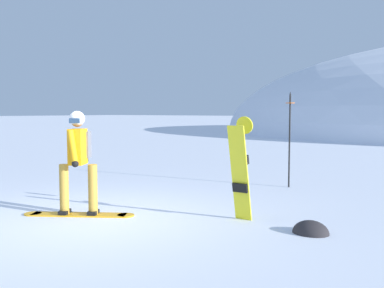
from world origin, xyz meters
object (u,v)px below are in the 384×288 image
at_px(rock_dark, 311,233).
at_px(piste_marker_near, 290,133).
at_px(snowboarder_main, 79,160).
at_px(spare_snowboard, 240,168).

bearing_deg(rock_dark, piste_marker_near, 116.83).
distance_m(snowboarder_main, rock_dark, 3.80).
bearing_deg(spare_snowboard, rock_dark, -2.35).
bearing_deg(snowboarder_main, spare_snowboard, 26.38).
relative_size(spare_snowboard, piste_marker_near, 0.76).
xyz_separation_m(spare_snowboard, piste_marker_near, (-0.55, 3.30, 0.39)).
distance_m(snowboarder_main, piste_marker_near, 4.83).
bearing_deg(rock_dark, snowboarder_main, -162.22).
distance_m(snowboarder_main, spare_snowboard, 2.64).
height_order(snowboarder_main, rock_dark, snowboarder_main).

